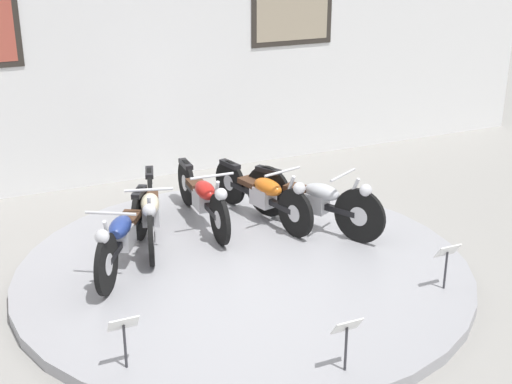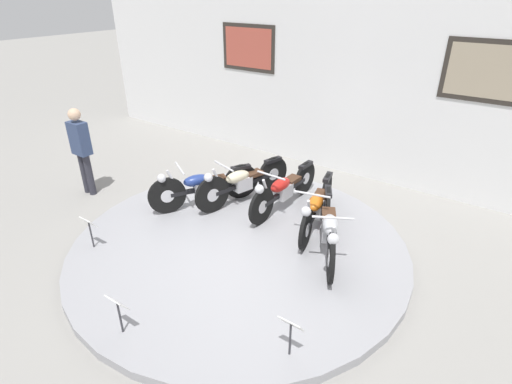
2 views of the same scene
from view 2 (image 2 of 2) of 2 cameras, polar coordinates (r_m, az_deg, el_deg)
ground_plane at (r=6.23m, az=-2.38°, el=-8.05°), size 60.00×60.00×0.00m
display_platform at (r=6.19m, az=-2.39°, el=-7.57°), size 5.06×5.06×0.13m
back_wall at (r=8.41m, az=13.31°, el=16.80°), size 14.00×0.22×4.31m
motorcycle_blue at (r=7.00m, az=-7.58°, el=0.94°), size 1.07×1.75×0.80m
motorcycle_cream at (r=7.08m, az=-1.98°, el=1.56°), size 0.69×1.95×0.81m
motorcycle_red at (r=6.87m, az=3.94°, el=0.47°), size 0.54×1.97×0.79m
motorcycle_orange at (r=6.41m, az=8.66°, el=-1.97°), size 0.61×1.92×0.78m
motorcycle_silver at (r=5.83m, az=10.40°, el=-5.07°), size 1.00×1.81×0.81m
info_placard_front_left at (r=6.32m, az=-22.71°, el=-4.51°), size 0.26×0.11×0.51m
info_placard_front_centre at (r=4.77m, az=-19.12°, el=-15.27°), size 0.26×0.11×0.51m
info_placard_front_right at (r=4.32m, az=4.98°, el=-18.87°), size 0.26×0.11×0.51m
visitor_standing at (r=8.10m, az=-23.70°, el=5.90°), size 0.36×0.22×1.68m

